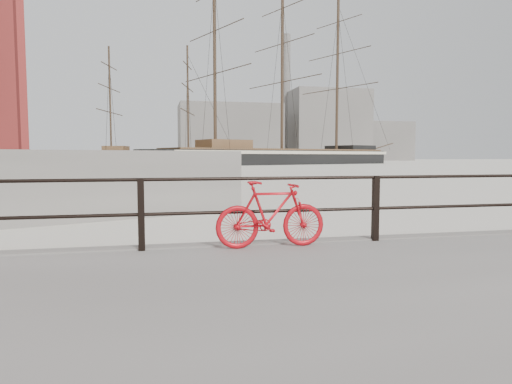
{
  "coord_description": "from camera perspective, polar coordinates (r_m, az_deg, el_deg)",
  "views": [
    {
      "loc": [
        -3.29,
        -6.56,
        1.65
      ],
      "look_at": [
        -1.52,
        1.5,
        1.0
      ],
      "focal_mm": 32.0,
      "sensor_mm": 36.0,
      "label": 1
    }
  ],
  "objects": [
    {
      "name": "ground",
      "position": [
        7.52,
        14.06,
        -8.31
      ],
      "size": [
        400.0,
        400.0,
        0.0
      ],
      "primitive_type": "plane",
      "color": "white",
      "rests_on": "ground"
    },
    {
      "name": "guardrail",
      "position": [
        7.25,
        14.71,
        -1.98
      ],
      "size": [
        28.0,
        0.1,
        1.0
      ],
      "primitive_type": null,
      "color": "black",
      "rests_on": "promenade"
    },
    {
      "name": "bicycle",
      "position": [
        6.48,
        1.88,
        -2.8
      ],
      "size": [
        1.58,
        0.26,
        0.95
      ],
      "primitive_type": "imported",
      "rotation": [
        0.0,
        0.0,
        0.01
      ],
      "color": "red",
      "rests_on": "promenade"
    },
    {
      "name": "barque_black",
      "position": [
        90.2,
        3.25,
        3.47
      ],
      "size": [
        70.15,
        46.97,
        37.42
      ],
      "primitive_type": null,
      "rotation": [
        0.0,
        0.0,
        0.41
      ],
      "color": "black",
      "rests_on": "ground"
    },
    {
      "name": "schooner_mid",
      "position": [
        86.72,
        -13.11,
        3.32
      ],
      "size": [
        33.98,
        20.83,
        22.52
      ],
      "primitive_type": null,
      "rotation": [
        0.0,
        0.0,
        -0.25
      ],
      "color": "white",
      "rests_on": "ground"
    },
    {
      "name": "industrial_west",
      "position": [
        148.58,
        -3.37,
        7.35
      ],
      "size": [
        32.0,
        18.0,
        18.0
      ],
      "primitive_type": "cube",
      "color": "gray",
      "rests_on": "ground"
    },
    {
      "name": "industrial_mid",
      "position": [
        162.71,
        8.74,
        8.12
      ],
      "size": [
        26.0,
        20.0,
        24.0
      ],
      "primitive_type": "cube",
      "color": "gray",
      "rests_on": "ground"
    },
    {
      "name": "industrial_east",
      "position": [
        176.49,
        15.15,
        6.11
      ],
      "size": [
        20.0,
        16.0,
        14.0
      ],
      "primitive_type": "cube",
      "color": "gray",
      "rests_on": "ground"
    },
    {
      "name": "smokestack",
      "position": [
        164.24,
        3.81,
        11.63
      ],
      "size": [
        2.8,
        2.8,
        44.0
      ],
      "primitive_type": "cylinder",
      "color": "gray",
      "rests_on": "ground"
    }
  ]
}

